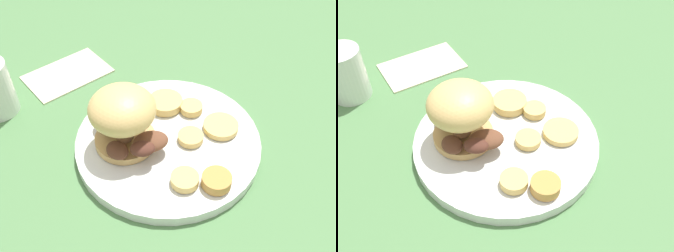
{
  "view_description": "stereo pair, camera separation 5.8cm",
  "coord_description": "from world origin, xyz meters",
  "views": [
    {
      "loc": [
        0.13,
        -0.39,
        0.46
      ],
      "look_at": [
        0.0,
        0.0,
        0.04
      ],
      "focal_mm": 42.0,
      "sensor_mm": 36.0,
      "label": 1
    },
    {
      "loc": [
        0.18,
        -0.36,
        0.46
      ],
      "look_at": [
        0.0,
        0.0,
        0.04
      ],
      "focal_mm": 42.0,
      "sensor_mm": 36.0,
      "label": 2
    }
  ],
  "objects": [
    {
      "name": "potato_round_2",
      "position": [
        0.03,
        0.01,
        0.02
      ],
      "size": [
        0.04,
        0.04,
        0.01
      ],
      "primitive_type": "cylinder",
      "color": "#DBB766",
      "rests_on": "dinner_plate"
    },
    {
      "name": "ground_plane",
      "position": [
        0.0,
        0.0,
        0.0
      ],
      "size": [
        4.0,
        4.0,
        0.0
      ],
      "primitive_type": "plane",
      "color": "#4C7A47"
    },
    {
      "name": "potato_round_3",
      "position": [
        0.09,
        -0.06,
        0.03
      ],
      "size": [
        0.04,
        0.04,
        0.02
      ],
      "primitive_type": "cylinder",
      "color": "#BC8942",
      "rests_on": "dinner_plate"
    },
    {
      "name": "dinner_plate",
      "position": [
        0.0,
        0.0,
        0.01
      ],
      "size": [
        0.28,
        0.28,
        0.02
      ],
      "color": "silver",
      "rests_on": "ground_plane"
    },
    {
      "name": "potato_round_4",
      "position": [
        0.05,
        -0.07,
        0.03
      ],
      "size": [
        0.04,
        0.04,
        0.01
      ],
      "primitive_type": "cylinder",
      "color": "#DBB766",
      "rests_on": "dinner_plate"
    },
    {
      "name": "napkin",
      "position": [
        -0.24,
        0.11,
        0.0
      ],
      "size": [
        0.16,
        0.18,
        0.01
      ],
      "primitive_type": "cube",
      "rotation": [
        0.0,
        0.0,
        4.17
      ],
      "color": "beige",
      "rests_on": "ground_plane"
    },
    {
      "name": "potato_round_0",
      "position": [
        0.02,
        0.07,
        0.03
      ],
      "size": [
        0.04,
        0.04,
        0.01
      ],
      "primitive_type": "cylinder",
      "color": "#DBB766",
      "rests_on": "dinner_plate"
    },
    {
      "name": "potato_round_5",
      "position": [
        -0.03,
        0.07,
        0.03
      ],
      "size": [
        0.06,
        0.06,
        0.01
      ],
      "primitive_type": "cylinder",
      "color": "#DBB766",
      "rests_on": "dinner_plate"
    },
    {
      "name": "sandwich",
      "position": [
        -0.06,
        -0.03,
        0.07
      ],
      "size": [
        0.14,
        0.11,
        0.1
      ],
      "color": "tan",
      "rests_on": "dinner_plate"
    },
    {
      "name": "potato_round_1",
      "position": [
        0.07,
        0.04,
        0.02
      ],
      "size": [
        0.05,
        0.05,
        0.01
      ],
      "primitive_type": "cylinder",
      "color": "#DBB766",
      "rests_on": "dinner_plate"
    }
  ]
}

